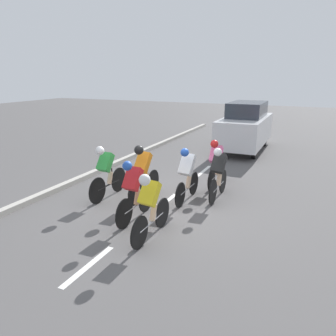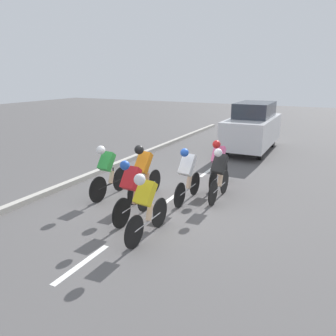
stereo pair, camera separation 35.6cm
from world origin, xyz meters
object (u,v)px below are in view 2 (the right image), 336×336
Objects in this scene: cyclist_red at (132,189)px; cyclist_black at (219,173)px; cyclist_yellow at (146,203)px; support_car at (253,127)px; cyclist_green at (107,170)px; cyclist_pink at (218,162)px; cyclist_orange at (144,170)px; cyclist_white at (187,173)px.

cyclist_black is at bearing -122.93° from cyclist_red.
cyclist_yellow is 8.91m from support_car.
cyclist_green is 1.03× the size of cyclist_pink.
cyclist_orange is at bearing 25.88° from cyclist_black.
cyclist_green is at bearing 22.81° from cyclist_black.
cyclist_pink is 1.03m from cyclist_black.
cyclist_green is at bearing 16.71° from cyclist_orange.
cyclist_black is at bearing -143.92° from cyclist_white.
support_car reaches higher than cyclist_red.
cyclist_white is (-2.04, -0.64, 0.00)m from cyclist_green.
cyclist_orange is 1.01× the size of cyclist_yellow.
cyclist_orange is 0.99× the size of cyclist_green.
cyclist_black is 0.38× the size of support_car.
cyclist_pink is at bearing -103.15° from cyclist_white.
cyclist_red is 3.21m from cyclist_pink.
cyclist_orange is 1.97m from cyclist_black.
cyclist_white is at bearing 76.85° from cyclist_pink.
cyclist_yellow is (-1.14, 1.83, -0.06)m from cyclist_orange.
cyclist_green reaches higher than cyclist_red.
cyclist_white is (0.06, -2.19, 0.02)m from cyclist_yellow.
cyclist_red is 2.48m from cyclist_black.
cyclist_red is at bearing 109.14° from cyclist_orange.
cyclist_yellow is at bearing 139.97° from cyclist_red.
cyclist_pink is at bearing -138.38° from cyclist_green.
support_car reaches higher than cyclist_orange.
cyclist_orange is 1.30m from cyclist_red.
cyclist_pink is at bearing -108.21° from cyclist_red.
cyclist_black is at bearing 109.67° from cyclist_pink.
cyclist_white is at bearing -161.72° from cyclist_orange.
cyclist_red reaches higher than cyclist_yellow.
cyclist_pink is at bearing -70.33° from cyclist_black.
cyclist_green is 7.68m from support_car.
cyclist_red is 0.94m from cyclist_yellow.
cyclist_yellow is 3.67m from cyclist_pink.
cyclist_green reaches higher than cyclist_yellow.
cyclist_white is at bearing 88.99° from support_car.
cyclist_pink is (-0.28, -3.66, 0.01)m from cyclist_yellow.
cyclist_orange reaches higher than cyclist_green.
support_car reaches higher than cyclist_white.
cyclist_orange is 0.99m from cyclist_green.
cyclist_yellow is at bearing 85.57° from cyclist_pink.
cyclist_white reaches higher than cyclist_yellow.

